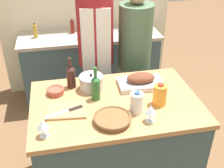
# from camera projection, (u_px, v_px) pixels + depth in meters

# --- Properties ---
(kitchen_island) EXTENTS (1.32, 0.87, 0.93)m
(kitchen_island) POSITION_uv_depth(u_px,v_px,m) (115.00, 145.00, 2.45)
(kitchen_island) COLOR #3D565B
(kitchen_island) RESTS_ON ground_plane
(back_counter) EXTENTS (1.76, 0.60, 0.90)m
(back_counter) POSITION_uv_depth(u_px,v_px,m) (91.00, 66.00, 3.75)
(back_counter) COLOR #3D565B
(back_counter) RESTS_ON ground_plane
(roasting_pan) EXTENTS (0.38, 0.24, 0.12)m
(roasting_pan) POSITION_uv_depth(u_px,v_px,m) (141.00, 81.00, 2.38)
(roasting_pan) COLOR #BCBCC1
(roasting_pan) RESTS_ON kitchen_island
(wicker_basket) EXTENTS (0.27, 0.27, 0.05)m
(wicker_basket) POSITION_uv_depth(u_px,v_px,m) (112.00, 119.00, 1.98)
(wicker_basket) COLOR brown
(wicker_basket) RESTS_ON kitchen_island
(cutting_board) EXTENTS (0.31, 0.24, 0.02)m
(cutting_board) POSITION_uv_depth(u_px,v_px,m) (67.00, 110.00, 2.09)
(cutting_board) COLOR #AD7F51
(cutting_board) RESTS_ON kitchen_island
(stock_pot) EXTENTS (0.20, 0.20, 0.15)m
(stock_pot) POSITION_uv_depth(u_px,v_px,m) (91.00, 83.00, 2.33)
(stock_pot) COLOR #B7B7BC
(stock_pot) RESTS_ON kitchen_island
(mixing_bowl) EXTENTS (0.14, 0.14, 0.05)m
(mixing_bowl) POSITION_uv_depth(u_px,v_px,m) (55.00, 91.00, 2.28)
(mixing_bowl) COLOR #A84C38
(mixing_bowl) RESTS_ON kitchen_island
(juice_jug) EXTENTS (0.10, 0.10, 0.18)m
(juice_jug) POSITION_uv_depth(u_px,v_px,m) (160.00, 95.00, 2.13)
(juice_jug) COLOR orange
(juice_jug) RESTS_ON kitchen_island
(milk_jug) EXTENTS (0.10, 0.10, 0.18)m
(milk_jug) POSITION_uv_depth(u_px,v_px,m) (137.00, 103.00, 2.05)
(milk_jug) COLOR white
(milk_jug) RESTS_ON kitchen_island
(wine_bottle_green) EXTENTS (0.07, 0.07, 0.27)m
(wine_bottle_green) POSITION_uv_depth(u_px,v_px,m) (71.00, 76.00, 2.34)
(wine_bottle_green) COLOR #381E19
(wine_bottle_green) RESTS_ON kitchen_island
(wine_bottle_dark) EXTENTS (0.07, 0.07, 0.28)m
(wine_bottle_dark) POSITION_uv_depth(u_px,v_px,m) (96.00, 87.00, 2.18)
(wine_bottle_dark) COLOR #28662D
(wine_bottle_dark) RESTS_ON kitchen_island
(wine_glass_left) EXTENTS (0.08, 0.08, 0.14)m
(wine_glass_left) POSITION_uv_depth(u_px,v_px,m) (151.00, 110.00, 1.94)
(wine_glass_left) COLOR silver
(wine_glass_left) RESTS_ON kitchen_island
(wine_glass_right) EXTENTS (0.08, 0.08, 0.14)m
(wine_glass_right) POSITION_uv_depth(u_px,v_px,m) (43.00, 124.00, 1.81)
(wine_glass_right) COLOR silver
(wine_glass_right) RESTS_ON kitchen_island
(knife_chef) EXTENTS (0.28, 0.12, 0.01)m
(knife_chef) POSITION_uv_depth(u_px,v_px,m) (66.00, 111.00, 2.06)
(knife_chef) COLOR #B7B7BC
(knife_chef) RESTS_ON cutting_board
(stand_mixer) EXTENTS (0.18, 0.14, 0.35)m
(stand_mixer) POSITION_uv_depth(u_px,v_px,m) (92.00, 26.00, 3.35)
(stand_mixer) COLOR silver
(stand_mixer) RESTS_ON back_counter
(condiment_bottle_tall) EXTENTS (0.05, 0.05, 0.18)m
(condiment_bottle_tall) POSITION_uv_depth(u_px,v_px,m) (72.00, 27.00, 3.51)
(condiment_bottle_tall) COLOR maroon
(condiment_bottle_tall) RESTS_ON back_counter
(condiment_bottle_short) EXTENTS (0.05, 0.05, 0.18)m
(condiment_bottle_short) POSITION_uv_depth(u_px,v_px,m) (35.00, 31.00, 3.38)
(condiment_bottle_short) COLOR #B28E2D
(condiment_bottle_short) RESTS_ON back_counter
(condiment_bottle_extra) EXTENTS (0.05, 0.05, 0.18)m
(condiment_bottle_extra) POSITION_uv_depth(u_px,v_px,m) (122.00, 23.00, 3.61)
(condiment_bottle_extra) COLOR maroon
(condiment_bottle_extra) RESTS_ON back_counter
(person_cook_aproned) EXTENTS (0.36, 0.37, 1.80)m
(person_cook_aproned) POSITION_uv_depth(u_px,v_px,m) (96.00, 51.00, 2.85)
(person_cook_aproned) COLOR beige
(person_cook_aproned) RESTS_ON ground_plane
(person_cook_guest) EXTENTS (0.34, 0.34, 1.65)m
(person_cook_guest) POSITION_uv_depth(u_px,v_px,m) (134.00, 55.00, 2.97)
(person_cook_guest) COLOR beige
(person_cook_guest) RESTS_ON ground_plane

